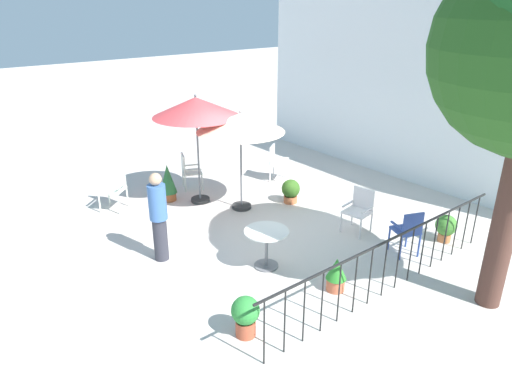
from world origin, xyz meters
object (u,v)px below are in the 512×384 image
patio_chair_0 (276,161)px  potted_plant_2 (291,190)px  potted_plant_0 (168,182)px  potted_plant_3 (246,315)px  cafe_table_0 (266,242)px  patio_chair_2 (114,186)px  patio_umbrella_0 (196,108)px  standing_person (159,216)px  patio_umbrella_1 (241,123)px  patio_chair_1 (408,229)px  potted_plant_1 (336,274)px  patio_chair_3 (188,169)px  potted_plant_4 (446,227)px  patio_chair_4 (360,207)px

patio_chair_0 → potted_plant_2: 1.54m
potted_plant_0 → potted_plant_3: 5.20m
cafe_table_0 → patio_chair_2: bearing=-165.1°
patio_umbrella_0 → standing_person: (1.81, -1.97, -1.36)m
patio_umbrella_1 → patio_chair_1: bearing=17.3°
patio_chair_1 → potted_plant_1: (-0.04, -1.86, -0.23)m
patio_chair_3 → potted_plant_0: (0.32, -0.75, -0.06)m
patio_chair_3 → potted_plant_4: patio_chair_3 is taller
patio_chair_3 → patio_chair_2: bearing=-91.3°
patio_umbrella_1 → standing_person: patio_umbrella_1 is taller
cafe_table_0 → potted_plant_3: 1.88m
cafe_table_0 → patio_umbrella_1: bearing=153.1°
cafe_table_0 → patio_chair_2: (-4.10, -1.09, 0.04)m
patio_umbrella_0 → cafe_table_0: 3.71m
potted_plant_2 → patio_chair_2: bearing=-124.1°
patio_umbrella_1 → patio_chair_2: bearing=-128.6°
patio_chair_2 → potted_plant_0: size_ratio=1.03×
patio_chair_0 → patio_chair_2: size_ratio=1.01×
patio_chair_3 → potted_plant_3: bearing=-22.9°
patio_chair_3 → potted_plant_0: patio_chair_3 is taller
patio_chair_0 → potted_plant_0: bearing=-100.9°
patio_umbrella_0 → patio_chair_4: bearing=27.9°
patio_umbrella_0 → potted_plant_2: patio_umbrella_0 is taller
patio_chair_1 → potted_plant_3: patio_chair_1 is taller
cafe_table_0 → patio_umbrella_0: bearing=168.9°
cafe_table_0 → patio_chair_1: size_ratio=0.87×
potted_plant_0 → standing_person: 2.77m
potted_plant_2 → potted_plant_3: potted_plant_3 is taller
patio_chair_4 → patio_chair_3: bearing=-159.6°
cafe_table_0 → potted_plant_1: cafe_table_0 is taller
patio_umbrella_0 → potted_plant_1: patio_umbrella_0 is taller
patio_umbrella_0 → potted_plant_3: bearing=-24.6°
patio_chair_3 → patio_chair_4: bearing=20.4°
patio_umbrella_0 → potted_plant_4: size_ratio=4.57×
potted_plant_0 → patio_chair_2: bearing=-107.0°
cafe_table_0 → potted_plant_1: size_ratio=1.35×
potted_plant_1 → potted_plant_3: (-0.03, -1.83, 0.04)m
patio_chair_0 → patio_chair_4: 3.33m
patio_chair_2 → patio_umbrella_1: bearing=51.4°
patio_chair_2 → potted_plant_2: 4.05m
patio_umbrella_1 → patio_chair_2: 3.22m
cafe_table_0 → potted_plant_2: (-1.83, 2.26, -0.20)m
potted_plant_3 → patio_umbrella_1: bearing=144.0°
standing_person → patio_chair_2: bearing=174.7°
potted_plant_2 → potted_plant_3: size_ratio=0.90×
patio_chair_3 → cafe_table_0: bearing=-11.6°
cafe_table_0 → potted_plant_0: 3.74m
patio_chair_4 → potted_plant_4: 1.70m
potted_plant_0 → potted_plant_2: 2.90m
patio_chair_1 → potted_plant_0: size_ratio=1.02×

